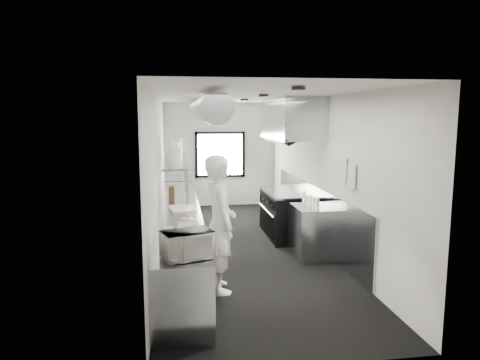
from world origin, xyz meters
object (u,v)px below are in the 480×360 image
object	(u,v)px
exhaust_hood	(291,119)
plate_stack_d	(176,147)
pass_shelf	(176,162)
squeeze_bottle_e	(304,198)
small_plate	(188,219)
cutting_board	(182,208)
deli_tub_a	(171,236)
squeeze_bottle_b	(314,203)
deli_tub_b	(168,232)
squeeze_bottle_d	(308,201)
plate_stack_b	(176,154)
knife_block	(171,193)
far_work_table	(178,195)
microwave	(187,245)
range	(287,213)
bottle_station	(313,232)
squeeze_bottle_c	(311,201)
squeeze_bottle_a	(317,204)
line_cook	(220,224)
plate_stack_a	(175,156)
prep_counter	(180,234)
plate_stack_c	(174,151)

from	to	relation	value
exhaust_hood	plate_stack_d	bearing A→B (deg)	154.12
pass_shelf	squeeze_bottle_e	distance (m)	2.71
small_plate	cutting_board	xyz separation A→B (m)	(-0.07, 0.79, 0.00)
deli_tub_a	squeeze_bottle_b	world-z (taller)	squeeze_bottle_b
deli_tub_b	squeeze_bottle_d	bearing A→B (deg)	34.35
deli_tub_a	plate_stack_b	world-z (taller)	plate_stack_b
pass_shelf	knife_block	distance (m)	0.86
far_work_table	microwave	size ratio (longest dim) A/B	2.38
range	bottle_station	xyz separation A→B (m)	(0.11, -1.40, -0.02)
pass_shelf	small_plate	size ratio (longest dim) A/B	15.77
plate_stack_d	deli_tub_b	bearing A→B (deg)	-91.94
squeeze_bottle_c	squeeze_bottle_a	bearing A→B (deg)	-83.54
exhaust_hood	plate_stack_d	xyz separation A→B (m)	(-2.27, 1.10, -0.63)
far_work_table	knife_block	bearing A→B (deg)	-92.61
line_cook	squeeze_bottle_b	world-z (taller)	line_cook
plate_stack_a	squeeze_bottle_a	distance (m)	2.77
small_plate	prep_counter	bearing A→B (deg)	98.53
plate_stack_a	knife_block	bearing A→B (deg)	-159.72
deli_tub_b	microwave	bearing A→B (deg)	-76.35
exhaust_hood	squeeze_bottle_c	world-z (taller)	exhaust_hood
prep_counter	far_work_table	bearing A→B (deg)	90.00
bottle_station	line_cook	size ratio (longest dim) A/B	0.47
squeeze_bottle_b	squeeze_bottle_d	bearing A→B (deg)	96.97
line_cook	range	bearing A→B (deg)	-40.34
deli_tub_b	squeeze_bottle_a	world-z (taller)	squeeze_bottle_a
plate_stack_d	microwave	bearing A→B (deg)	-88.91
small_plate	plate_stack_c	bearing A→B (deg)	94.27
deli_tub_a	plate_stack_d	bearing A→B (deg)	88.64
plate_stack_b	plate_stack_d	world-z (taller)	plate_stack_d
far_work_table	deli_tub_a	world-z (taller)	deli_tub_a
far_work_table	squeeze_bottle_a	xyz separation A→B (m)	(2.28, -4.17, 0.55)
range	squeeze_bottle_a	size ratio (longest dim) A/B	8.05
squeeze_bottle_d	plate_stack_d	bearing A→B (deg)	133.37
plate_stack_b	range	bearing A→B (deg)	-2.82
deli_tub_a	squeeze_bottle_e	world-z (taller)	squeeze_bottle_e
prep_counter	plate_stack_a	xyz separation A→B (m)	(-0.05, 0.84, 1.27)
prep_counter	squeeze_bottle_a	size ratio (longest dim) A/B	30.17
exhaust_hood	knife_block	bearing A→B (deg)	-170.76
squeeze_bottle_b	squeeze_bottle_c	xyz separation A→B (m)	(-0.01, 0.15, -0.00)
prep_counter	bottle_station	world-z (taller)	same
cutting_board	squeeze_bottle_e	bearing A→B (deg)	3.59
plate_stack_b	plate_stack_c	xyz separation A→B (m)	(-0.04, 0.47, 0.03)
far_work_table	squeeze_bottle_d	world-z (taller)	squeeze_bottle_d
bottle_station	deli_tub_b	distance (m)	2.94
small_plate	far_work_table	bearing A→B (deg)	91.57
exhaust_hood	squeeze_bottle_d	world-z (taller)	exhaust_hood
plate_stack_c	squeeze_bottle_d	world-z (taller)	plate_stack_c
prep_counter	microwave	size ratio (longest dim) A/B	11.90
knife_block	prep_counter	bearing A→B (deg)	-83.97
exhaust_hood	squeeze_bottle_b	size ratio (longest dim) A/B	11.75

